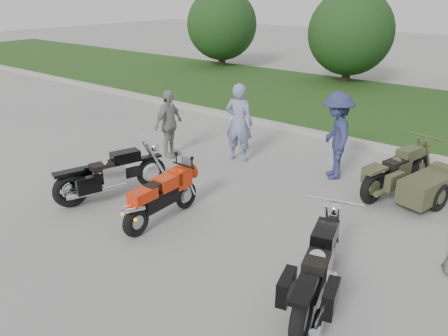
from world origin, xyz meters
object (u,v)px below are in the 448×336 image
Objects in this scene: cruiser_sidecar at (414,181)px; cruiser_right at (317,273)px; cruiser_left at (108,176)px; person_stripe at (239,123)px; person_denim at (336,136)px; person_back at (169,124)px; sportbike_red at (160,196)px.

cruiser_right is at bearing -76.77° from cruiser_sidecar.
person_stripe reaches higher than cruiser_left.
person_denim is at bearing 177.63° from person_stripe.
cruiser_left is 6.08m from cruiser_sidecar.
person_denim is at bearing 68.65° from cruiser_left.
person_denim is (-1.69, 4.09, 0.49)m from cruiser_right.
cruiser_sidecar is 1.38× the size of person_back.
person_stripe reaches higher than sportbike_red.
person_denim is at bearing -169.74° from cruiser_sidecar.
cruiser_left is at bearing -75.57° from person_denim.
cruiser_sidecar is (3.31, 3.70, -0.09)m from sportbike_red.
person_back is at bearing -107.21° from person_denim.
person_back is at bearing 130.78° from sportbike_red.
sportbike_red is at bearing 89.07° from person_stripe.
cruiser_left is at bearing -128.65° from cruiser_sidecar.
person_stripe reaches higher than cruiser_sidecar.
sportbike_red is 0.95× the size of person_denim.
cruiser_left is 0.96× the size of cruiser_right.
person_stripe is (-4.07, -0.32, 0.53)m from cruiser_sidecar.
person_denim is (2.29, 0.45, 0.01)m from person_stripe.
person_stripe is 2.33m from person_denim.
person_stripe is 0.99× the size of person_denim.
sportbike_red is at bearing -117.32° from cruiser_sidecar.
person_back is (-0.72, 2.46, 0.37)m from cruiser_left.
person_back reaches higher than cruiser_left.
cruiser_left is at bearing -171.03° from person_back.
cruiser_right is at bearing -6.06° from sportbike_red.
sportbike_red is 0.96× the size of person_stripe.
person_back is at bearing 138.34° from cruiser_right.
person_stripe is at bearing -67.59° from person_back.
cruiser_right is 1.03× the size of cruiser_sidecar.
cruiser_sidecar is at bearing 170.94° from person_stripe.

